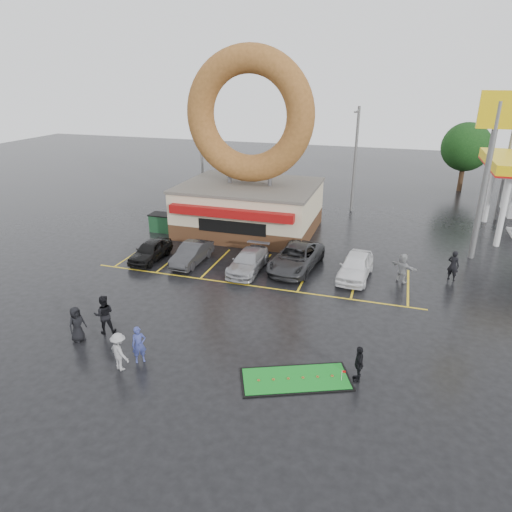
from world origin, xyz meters
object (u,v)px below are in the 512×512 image
(car_grey, at_px, (296,258))
(person_cameraman, at_px, (359,364))
(streetlight_right, at_px, (507,163))
(car_silver, at_px, (248,261))
(streetlight_mid, at_px, (355,157))
(putting_green, at_px, (296,379))
(streetlight_left, at_px, (201,151))
(car_white, at_px, (356,266))
(dumpster, at_px, (163,223))
(donut_shop, at_px, (249,174))
(car_dgrey, at_px, (192,254))
(car_black, at_px, (151,251))
(shell_sign, at_px, (492,146))
(person_blue, at_px, (139,345))

(car_grey, relative_size, person_cameraman, 3.41)
(streetlight_right, distance_m, car_silver, 23.77)
(streetlight_mid, relative_size, putting_green, 1.87)
(putting_green, bearing_deg, streetlight_left, 121.12)
(streetlight_left, bearing_deg, person_cameraman, -54.11)
(streetlight_left, height_order, car_white, streetlight_left)
(car_silver, bearing_deg, dumpster, 149.87)
(donut_shop, height_order, dumpster, donut_shop)
(streetlight_mid, distance_m, car_grey, 14.94)
(streetlight_right, height_order, car_dgrey, streetlight_right)
(dumpster, bearing_deg, car_silver, -31.59)
(donut_shop, bearing_deg, car_grey, -50.75)
(car_grey, distance_m, dumpster, 12.32)
(car_grey, bearing_deg, car_black, -164.62)
(car_silver, bearing_deg, car_grey, 25.15)
(streetlight_mid, height_order, putting_green, streetlight_mid)
(shell_sign, height_order, car_silver, shell_sign)
(car_dgrey, relative_size, putting_green, 0.83)
(streetlight_left, xyz_separation_m, dumpster, (0.57, -9.12, -4.13))
(donut_shop, xyz_separation_m, dumpster, (-6.43, -2.17, -3.81))
(streetlight_left, relative_size, streetlight_mid, 1.00)
(shell_sign, height_order, person_cameraman, shell_sign)
(person_cameraman, bearing_deg, streetlight_right, 149.86)
(car_grey, xyz_separation_m, person_blue, (-4.13, -11.82, 0.09))
(streetlight_left, xyz_separation_m, streetlight_right, (26.00, 2.00, 0.00))
(streetlight_right, bearing_deg, shell_sign, -106.83)
(putting_green, bearing_deg, car_silver, 118.27)
(streetlight_left, xyz_separation_m, car_grey, (12.16, -13.27, -4.04))
(streetlight_left, relative_size, car_white, 2.08)
(car_dgrey, xyz_separation_m, car_white, (10.38, 0.91, 0.08))
(person_cameraman, bearing_deg, streetlight_mid, 176.21)
(streetlight_mid, bearing_deg, person_cameraman, -82.89)
(car_grey, xyz_separation_m, car_white, (3.72, -0.25, -0.00))
(streetlight_right, distance_m, car_white, 18.96)
(streetlight_right, bearing_deg, car_black, -144.33)
(car_black, distance_m, car_grey, 9.60)
(car_silver, bearing_deg, car_white, 9.79)
(car_white, bearing_deg, car_black, -170.31)
(donut_shop, distance_m, person_blue, 18.54)
(streetlight_mid, bearing_deg, streetlight_left, -175.91)
(streetlight_left, height_order, car_dgrey, streetlight_left)
(dumpster, bearing_deg, car_dgrey, -47.31)
(donut_shop, relative_size, streetlight_right, 1.50)
(dumpster, relative_size, putting_green, 0.37)
(putting_green, bearing_deg, car_black, 141.37)
(streetlight_left, relative_size, putting_green, 1.87)
(person_blue, distance_m, person_cameraman, 9.16)
(person_cameraman, relative_size, putting_green, 0.32)
(donut_shop, height_order, streetlight_right, donut_shop)
(car_black, bearing_deg, streetlight_left, 101.48)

